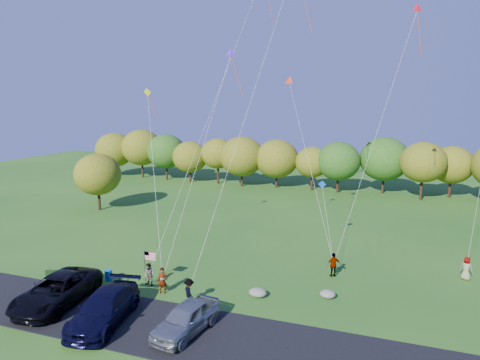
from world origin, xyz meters
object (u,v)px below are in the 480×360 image
(minivan_silver, at_px, (186,318))
(park_bench, at_px, (59,275))
(flyer_d, at_px, (334,265))
(trash_barrel, at_px, (108,275))
(flyer_a, at_px, (162,281))
(flyer_b, at_px, (149,275))
(minivan_dark, at_px, (57,291))
(flyer_e, at_px, (466,268))
(minivan_navy, at_px, (104,308))
(flyer_c, at_px, (189,292))

(minivan_silver, relative_size, park_bench, 2.82)
(flyer_d, height_order, trash_barrel, flyer_d)
(flyer_a, height_order, flyer_d, flyer_d)
(flyer_b, bearing_deg, minivan_dark, -119.57)
(minivan_dark, distance_m, flyer_d, 19.54)
(flyer_e, bearing_deg, trash_barrel, 39.90)
(minivan_navy, distance_m, trash_barrel, 6.55)
(minivan_dark, bearing_deg, park_bench, 124.73)
(flyer_b, distance_m, flyer_c, 4.34)
(flyer_e, xyz_separation_m, trash_barrel, (-25.04, -8.93, -0.48))
(flyer_e, bearing_deg, minivan_navy, 54.10)
(flyer_d, relative_size, park_bench, 1.05)
(minivan_dark, distance_m, trash_barrel, 4.53)
(flyer_e, bearing_deg, minivan_silver, 60.30)
(park_bench, xyz_separation_m, trash_barrel, (3.18, 1.50, -0.13))
(flyer_c, distance_m, park_bench, 10.58)
(minivan_dark, height_order, flyer_e, minivan_dark)
(flyer_b, bearing_deg, flyer_e, 33.92)
(flyer_c, bearing_deg, flyer_d, -93.99)
(flyer_d, distance_m, flyer_e, 9.76)
(minivan_silver, bearing_deg, minivan_navy, -163.02)
(minivan_navy, distance_m, minivan_silver, 5.13)
(minivan_navy, bearing_deg, flyer_d, 34.09)
(minivan_dark, distance_m, flyer_c, 8.60)
(minivan_dark, xyz_separation_m, flyer_c, (8.09, 2.94, -0.12))
(flyer_a, distance_m, park_bench, 8.14)
(minivan_silver, bearing_deg, minivan_dark, -172.06)
(minivan_navy, xyz_separation_m, trash_barrel, (-3.69, 5.38, -0.57))
(flyer_a, xyz_separation_m, park_bench, (-8.07, -0.91, -0.38))
(flyer_c, relative_size, flyer_d, 0.94)
(minivan_navy, height_order, flyer_b, minivan_navy)
(minivan_navy, distance_m, flyer_c, 5.36)
(minivan_silver, distance_m, flyer_c, 3.52)
(flyer_d, bearing_deg, trash_barrel, -6.38)
(minivan_dark, height_order, flyer_d, minivan_dark)
(minivan_navy, xyz_separation_m, flyer_c, (3.70, 3.88, -0.10))
(minivan_silver, height_order, flyer_e, flyer_e)
(flyer_a, relative_size, park_bench, 1.03)
(minivan_navy, xyz_separation_m, flyer_d, (11.98, 11.62, -0.04))
(flyer_c, bearing_deg, park_bench, 42.95)
(flyer_a, distance_m, flyer_e, 22.29)
(flyer_e, relative_size, trash_barrel, 2.20)
(minivan_navy, bearing_deg, minivan_silver, -2.78)
(minivan_navy, distance_m, flyer_a, 4.94)
(flyer_c, bearing_deg, minivan_silver, 156.25)
(minivan_navy, height_order, flyer_e, minivan_navy)
(minivan_silver, bearing_deg, flyer_c, 123.04)
(minivan_silver, height_order, flyer_d, flyer_d)
(flyer_b, bearing_deg, flyer_a, -15.09)
(flyer_a, bearing_deg, minivan_navy, -117.78)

